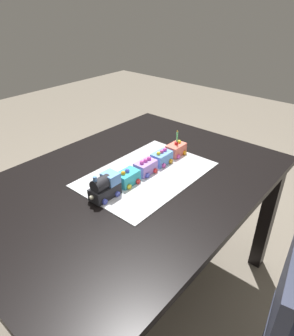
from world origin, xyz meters
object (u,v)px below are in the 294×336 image
object	(u,v)px
dining_table	(131,199)
cake_car_hopper_turquoise	(127,178)
cake_car_caboose_lavender	(146,167)
cake_locomotive	(105,187)
cake_car_tanker_coral	(176,149)
birthday_candle	(177,136)
cake_car_gondola_sky_blue	(162,158)

from	to	relation	value
dining_table	cake_car_hopper_turquoise	distance (m)	0.15
dining_table	cake_car_caboose_lavender	bearing A→B (deg)	-11.99
dining_table	cake_locomotive	distance (m)	0.23
cake_car_tanker_coral	birthday_candle	world-z (taller)	birthday_candle
cake_car_caboose_lavender	cake_car_tanker_coral	xyz separation A→B (m)	(0.24, 0.00, -0.00)
cake_car_caboose_lavender	cake_car_gondola_sky_blue	world-z (taller)	same
cake_locomotive	cake_car_caboose_lavender	distance (m)	0.25
cake_car_tanker_coral	birthday_candle	bearing A→B (deg)	0.00
cake_locomotive	birthday_candle	bearing A→B (deg)	-0.00
cake_car_gondola_sky_blue	cake_car_tanker_coral	world-z (taller)	same
cake_car_hopper_turquoise	birthday_candle	bearing A→B (deg)	0.00
dining_table	cake_car_gondola_sky_blue	world-z (taller)	cake_car_gondola_sky_blue
cake_car_hopper_turquoise	cake_car_gondola_sky_blue	xyz separation A→B (m)	(0.24, 0.00, 0.00)
cake_car_hopper_turquoise	cake_car_tanker_coral	distance (m)	0.36
dining_table	cake_locomotive	size ratio (longest dim) A/B	10.00
dining_table	birthday_candle	distance (m)	0.39
cake_locomotive	cake_car_caboose_lavender	world-z (taller)	cake_locomotive
cake_car_gondola_sky_blue	cake_car_tanker_coral	xyz separation A→B (m)	(0.12, 0.00, -0.00)
dining_table	cake_car_caboose_lavender	world-z (taller)	cake_car_caboose_lavender
cake_car_gondola_sky_blue	cake_car_caboose_lavender	bearing A→B (deg)	180.00
cake_car_hopper_turquoise	birthday_candle	distance (m)	0.37
dining_table	cake_car_tanker_coral	size ratio (longest dim) A/B	14.00
dining_table	cake_car_gondola_sky_blue	bearing A→B (deg)	-4.91
cake_car_caboose_lavender	birthday_candle	bearing A→B (deg)	0.00
dining_table	cake_car_tanker_coral	bearing A→B (deg)	-3.08
cake_locomotive	birthday_candle	size ratio (longest dim) A/B	2.23
cake_car_hopper_turquoise	cake_car_caboose_lavender	world-z (taller)	same
cake_car_hopper_turquoise	cake_car_tanker_coral	bearing A→B (deg)	0.00
cake_car_gondola_sky_blue	cake_car_tanker_coral	bearing A→B (deg)	0.00
dining_table	cake_car_hopper_turquoise	world-z (taller)	cake_car_hopper_turquoise
cake_car_caboose_lavender	birthday_candle	size ratio (longest dim) A/B	1.59
cake_car_gondola_sky_blue	cake_car_tanker_coral	distance (m)	0.12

